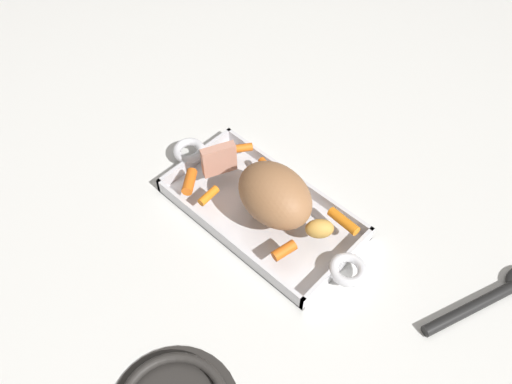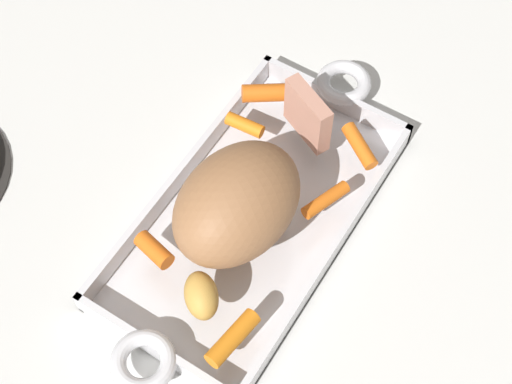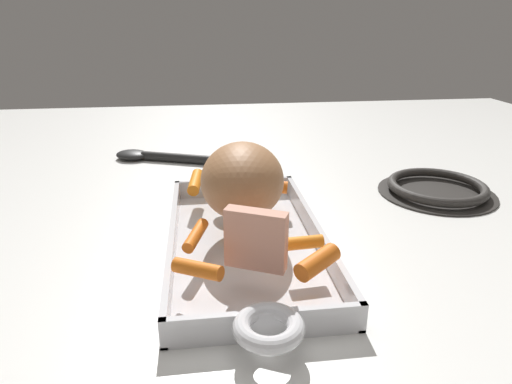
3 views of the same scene
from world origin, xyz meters
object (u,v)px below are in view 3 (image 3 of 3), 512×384
baby_carrot_southeast (318,262)px  pork_roast (242,180)px  baby_carrot_short (196,235)px  baby_carrot_northwest (198,269)px  baby_carrot_southwest (196,182)px  stove_burner_rear (437,188)px  roast_slice_thick (259,239)px  baby_carrot_center_left (274,186)px  potato_golden_small (226,179)px  serving_spoon (157,156)px  roasting_dish (245,240)px  baby_carrot_long (304,243)px

baby_carrot_southeast → pork_roast: bearing=-157.8°
baby_carrot_southeast → baby_carrot_short: bearing=-123.7°
baby_carrot_northwest → baby_carrot_southwest: size_ratio=0.87×
stove_burner_rear → roast_slice_thick: bearing=-53.0°
roast_slice_thick → baby_carrot_short: (-0.07, -0.07, -0.03)m
baby_carrot_center_left → stove_burner_rear: 0.30m
baby_carrot_northwest → baby_carrot_center_left: bearing=152.5°
baby_carrot_short → stove_burner_rear: bearing=115.0°
potato_golden_small → stove_burner_rear: potato_golden_small is taller
roast_slice_thick → baby_carrot_southwest: bearing=-165.0°
baby_carrot_short → stove_burner_rear: baby_carrot_short is taller
baby_carrot_northwest → stove_burner_rear: (-0.27, 0.41, -0.03)m
baby_carrot_southwest → stove_burner_rear: size_ratio=0.32×
baby_carrot_northwest → baby_carrot_southeast: bearing=87.3°
potato_golden_small → serving_spoon: size_ratio=0.21×
roasting_dish → stove_burner_rear: size_ratio=2.36×
baby_carrot_long → baby_carrot_center_left: bearing=-178.1°
pork_roast → baby_carrot_center_left: 0.10m
roast_slice_thick → baby_carrot_northwest: (0.01, -0.06, -0.02)m
roasting_dish → baby_carrot_northwest: 0.14m
baby_carrot_short → baby_carrot_southeast: baby_carrot_southeast is taller
stove_burner_rear → baby_carrot_northwest: bearing=-56.6°
potato_golden_small → roasting_dish: bearing=7.7°
potato_golden_small → stove_burner_rear: bearing=94.6°
baby_carrot_southeast → serving_spoon: bearing=-158.4°
roasting_dish → baby_carrot_long: (0.08, 0.06, 0.03)m
baby_carrot_long → stove_burner_rear: 0.37m
potato_golden_small → serving_spoon: (-0.28, -0.13, -0.04)m
baby_carrot_northwest → baby_carrot_center_left: 0.25m
pork_roast → baby_carrot_long: size_ratio=3.42×
baby_carrot_southwest → potato_golden_small: bearing=69.9°
pork_roast → serving_spoon: size_ratio=0.61×
stove_burner_rear → baby_carrot_southeast: bearing=-46.0°
roast_slice_thick → baby_carrot_southwest: size_ratio=1.04×
roast_slice_thick → baby_carrot_long: bearing=119.9°
pork_roast → baby_carrot_short: pork_roast is taller
pork_roast → baby_carrot_long: (0.11, 0.06, -0.04)m
baby_carrot_southwest → potato_golden_small: 0.05m
baby_carrot_southeast → potato_golden_small: potato_golden_small is taller
baby_carrot_northwest → roast_slice_thick: bearing=98.9°
serving_spoon → baby_carrot_southeast: bearing=132.2°
roasting_dish → baby_carrot_southwest: (-0.14, -0.06, 0.03)m
roasting_dish → baby_carrot_northwest: bearing=-27.3°
baby_carrot_short → potato_golden_small: (-0.16, 0.05, 0.01)m
roast_slice_thick → baby_carrot_northwest: bearing=-81.1°
baby_carrot_long → baby_carrot_center_left: size_ratio=1.03×
baby_carrot_long → stove_burner_rear: bearing=128.2°
baby_carrot_southeast → stove_burner_rear: bearing=134.0°
baby_carrot_southwest → stove_burner_rear: baby_carrot_southwest is taller
baby_carrot_center_left → baby_carrot_long: bearing=1.9°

